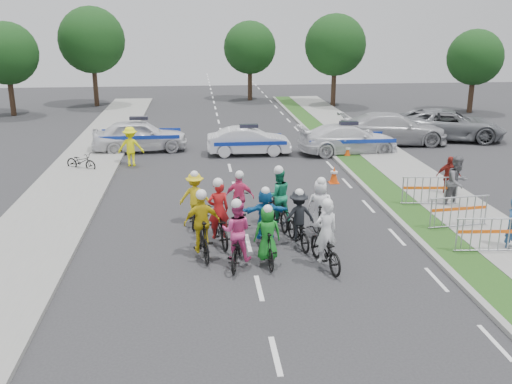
{
  "coord_description": "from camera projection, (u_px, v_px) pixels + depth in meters",
  "views": [
    {
      "loc": [
        -1.42,
        -12.82,
        6.45
      ],
      "look_at": [
        0.41,
        4.6,
        1.1
      ],
      "focal_mm": 40.0,
      "sensor_mm": 36.0,
      "label": 1
    }
  ],
  "objects": [
    {
      "name": "police_car_1",
      "position": [
        249.0,
        141.0,
        27.98
      ],
      "size": [
        4.1,
        1.48,
        1.34
      ],
      "primitive_type": "imported",
      "rotation": [
        0.0,
        0.0,
        1.56
      ],
      "color": "silver",
      "rests_on": "ground"
    },
    {
      "name": "tree_0",
      "position": [
        6.0,
        53.0,
        38.23
      ],
      "size": [
        4.2,
        4.2,
        6.3
      ],
      "color": "#382619",
      "rests_on": "ground"
    },
    {
      "name": "rider_10",
      "position": [
        195.0,
        204.0,
        18.39
      ],
      "size": [
        1.08,
        1.86,
        1.84
      ],
      "rotation": [
        0.0,
        0.0,
        3.03
      ],
      "color": "black",
      "rests_on": "ground"
    },
    {
      "name": "barrier_2",
      "position": [
        429.0,
        192.0,
        20.15
      ],
      "size": [
        2.04,
        0.71,
        1.12
      ],
      "primitive_type": null,
      "rotation": [
        0.0,
        0.0,
        -0.11
      ],
      "color": "#A5A8AD",
      "rests_on": "ground"
    },
    {
      "name": "barrier_1",
      "position": [
        458.0,
        213.0,
        17.94
      ],
      "size": [
        2.04,
        0.69,
        1.12
      ],
      "primitive_type": null,
      "rotation": [
        0.0,
        0.0,
        0.09
      ],
      "color": "#A5A8AD",
      "rests_on": "ground"
    },
    {
      "name": "spectator_2",
      "position": [
        448.0,
        177.0,
        21.3
      ],
      "size": [
        0.97,
        0.56,
        1.56
      ],
      "primitive_type": "imported",
      "rotation": [
        0.0,
        0.0,
        -0.21
      ],
      "color": "maroon",
      "rests_on": "ground"
    },
    {
      "name": "tree_2",
      "position": [
        475.0,
        57.0,
        39.63
      ],
      "size": [
        3.85,
        3.85,
        5.77
      ],
      "color": "#382619",
      "rests_on": "ground"
    },
    {
      "name": "cone_1",
      "position": [
        347.0,
        151.0,
        27.44
      ],
      "size": [
        0.4,
        0.4,
        0.7
      ],
      "color": "#F24C0C",
      "rests_on": "ground"
    },
    {
      "name": "rider_1",
      "position": [
        267.0,
        241.0,
        15.4
      ],
      "size": [
        0.77,
        1.69,
        1.74
      ],
      "rotation": [
        0.0,
        0.0,
        3.22
      ],
      "color": "black",
      "rests_on": "ground"
    },
    {
      "name": "spectator_1",
      "position": [
        457.0,
        182.0,
        19.99
      ],
      "size": [
        1.12,
        1.02,
        1.88
      ],
      "primitive_type": "imported",
      "rotation": [
        0.0,
        0.0,
        0.42
      ],
      "color": "#58585D",
      "rests_on": "ground"
    },
    {
      "name": "tree_4",
      "position": [
        250.0,
        48.0,
        45.63
      ],
      "size": [
        4.2,
        4.2,
        6.3
      ],
      "color": "#382619",
      "rests_on": "ground"
    },
    {
      "name": "civilian_suv",
      "position": [
        448.0,
        125.0,
        31.4
      ],
      "size": [
        6.53,
        4.22,
        1.67
      ],
      "primitive_type": "imported",
      "rotation": [
        0.0,
        0.0,
        1.31
      ],
      "color": "gray",
      "rests_on": "ground"
    },
    {
      "name": "rider_8",
      "position": [
        278.0,
        204.0,
        18.25
      ],
      "size": [
        1.01,
        2.08,
        2.04
      ],
      "rotation": [
        0.0,
        0.0,
        3.3
      ],
      "color": "black",
      "rests_on": "ground"
    },
    {
      "name": "rider_5",
      "position": [
        265.0,
        219.0,
        16.87
      ],
      "size": [
        1.41,
        1.69,
        1.77
      ],
      "rotation": [
        0.0,
        0.0,
        3.14
      ],
      "color": "black",
      "rests_on": "ground"
    },
    {
      "name": "rider_3",
      "position": [
        202.0,
        231.0,
        15.87
      ],
      "size": [
        1.06,
        1.98,
        2.01
      ],
      "rotation": [
        0.0,
        0.0,
        3.3
      ],
      "color": "black",
      "rests_on": "ground"
    },
    {
      "name": "police_car_0",
      "position": [
        140.0,
        135.0,
        28.66
      ],
      "size": [
        4.88,
        2.39,
        1.6
      ],
      "primitive_type": "imported",
      "rotation": [
        0.0,
        0.0,
        1.68
      ],
      "color": "silver",
      "rests_on": "ground"
    },
    {
      "name": "rider_7",
      "position": [
        320.0,
        214.0,
        17.36
      ],
      "size": [
        0.89,
        1.9,
        1.93
      ],
      "rotation": [
        0.0,
        0.0,
        2.96
      ],
      "color": "black",
      "rests_on": "ground"
    },
    {
      "name": "barrier_0",
      "position": [
        490.0,
        237.0,
        16.04
      ],
      "size": [
        2.03,
        0.66,
        1.12
      ],
      "primitive_type": null,
      "rotation": [
        0.0,
        0.0,
        -0.08
      ],
      "color": "#A5A8AD",
      "rests_on": "ground"
    },
    {
      "name": "rider_9",
      "position": [
        240.0,
        204.0,
        18.31
      ],
      "size": [
        1.0,
        1.84,
        1.87
      ],
      "rotation": [
        0.0,
        0.0,
        2.94
      ],
      "color": "black",
      "rests_on": "ground"
    },
    {
      "name": "rider_0",
      "position": [
        325.0,
        244.0,
        15.25
      ],
      "size": [
        1.03,
        2.03,
        1.97
      ],
      "rotation": [
        0.0,
        0.0,
        3.33
      ],
      "color": "black",
      "rests_on": "ground"
    },
    {
      "name": "marshal_hiviz",
      "position": [
        131.0,
        146.0,
        25.76
      ],
      "size": [
        1.18,
        0.71,
        1.79
      ],
      "primitive_type": "imported",
      "rotation": [
        0.0,
        0.0,
        3.1
      ],
      "color": "#FEFF0D",
      "rests_on": "ground"
    },
    {
      "name": "rider_4",
      "position": [
        298.0,
        224.0,
        16.67
      ],
      "size": [
        1.07,
        1.83,
        1.79
      ],
      "rotation": [
        0.0,
        0.0,
        3.32
      ],
      "color": "black",
      "rests_on": "ground"
    },
    {
      "name": "rider_6",
      "position": [
        219.0,
        222.0,
        16.91
      ],
      "size": [
        1.07,
        2.1,
        2.04
      ],
      "rotation": [
        0.0,
        0.0,
        3.34
      ],
      "color": "black",
      "rests_on": "ground"
    },
    {
      "name": "tree_1",
      "position": [
        335.0,
        45.0,
        42.33
      ],
      "size": [
        4.55,
        4.55,
        6.82
      ],
      "color": "#382619",
      "rests_on": "ground"
    },
    {
      "name": "sidewalk_left",
      "position": [
        41.0,
        226.0,
        18.3
      ],
      "size": [
        3.0,
        60.0,
        0.13
      ],
      "primitive_type": "cube",
      "color": "gray",
      "rests_on": "ground"
    },
    {
      "name": "ground",
      "position": [
        259.0,
        288.0,
        14.22
      ],
      "size": [
        90.0,
        90.0,
        0.0
      ],
      "primitive_type": "plane",
      "color": "#28282B",
      "rests_on": "ground"
    },
    {
      "name": "parked_bike",
      "position": [
        81.0,
        162.0,
        25.09
      ],
      "size": [
        1.6,
        1.2,
        0.81
      ],
      "primitive_type": "imported",
      "rotation": [
        0.0,
        0.0,
        1.08
      ],
      "color": "black",
      "rests_on": "ground"
    },
    {
      "name": "rider_2",
      "position": [
        237.0,
        241.0,
        15.36
      ],
      "size": [
        1.03,
        1.97,
        1.92
      ],
      "rotation": [
        0.0,
        0.0,
        2.94
      ],
      "color": "black",
      "rests_on": "ground"
    },
    {
      "name": "curb_right",
      "position": [
        391.0,
        213.0,
        19.47
      ],
      "size": [
        0.2,
        60.0,
        0.12
      ],
      "primitive_type": "cube",
      "color": "gray",
      "rests_on": "ground"
    },
    {
      "name": "cone_0",
      "position": [
        334.0,
        175.0,
        23.2
      ],
      "size": [
        0.4,
        0.4,
        0.7
      ],
      "color": "#F24C0C",
      "rests_on": "ground"
    },
    {
      "name": "civilian_sedan",
      "position": [
        393.0,
        129.0,
        30.3
      ],
      "size": [
        5.86,
        2.69,
        1.66
      ],
      "primitive_type": "imported",
      "rotation": [
        0.0,
        0.0,
        1.51
      ],
      "color": "#ADADB2",
      "rests_on": "ground"
    },
    {
      "name": "sidewalk_right",
      "position": [
        461.0,
        211.0,
        19.71
      ],
      "size": [
        2.4,
        60.0,
        0.13
      ],
      "primitive_type": "cube",
      "color": "gray",
      "rests_on": "ground"
    },
    {
      "name": "grass_strip",
      "position": [
        411.0,
        213.0,
        19.54
      ],
      "size": [
        1.2,
        60.0,
        0.11
      ],
      "primitive_type": "cube",
      "color": "#1D4917",
      "rests_on": "ground"
    },
    {
      "name": "tree_3",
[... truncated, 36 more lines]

